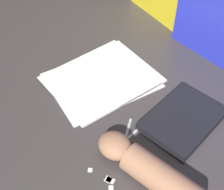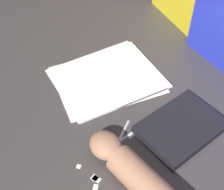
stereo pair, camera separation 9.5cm
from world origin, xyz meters
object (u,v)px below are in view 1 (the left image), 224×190
(paper_stack, at_px, (102,79))
(book_closed, at_px, (183,119))
(scissors, at_px, (124,141))
(hand_forearm, at_px, (150,170))

(paper_stack, relative_size, book_closed, 1.35)
(scissors, distance_m, hand_forearm, 0.14)
(hand_forearm, bearing_deg, book_closed, 112.96)
(paper_stack, height_order, hand_forearm, hand_forearm)
(book_closed, distance_m, scissors, 0.20)
(paper_stack, distance_m, book_closed, 0.31)
(book_closed, xyz_separation_m, hand_forearm, (0.09, -0.21, 0.03))
(book_closed, relative_size, scissors, 2.00)
(scissors, bearing_deg, hand_forearm, -6.25)
(book_closed, xyz_separation_m, scissors, (-0.04, -0.19, -0.01))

